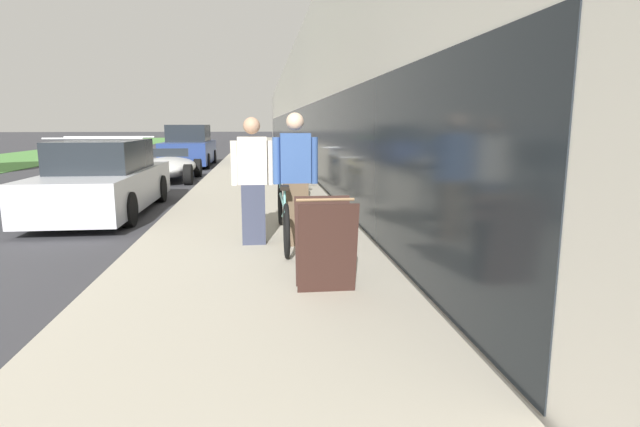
{
  "coord_description": "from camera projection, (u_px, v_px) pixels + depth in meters",
  "views": [
    {
      "loc": [
        5.27,
        -4.85,
        1.74
      ],
      "look_at": [
        7.36,
        13.03,
        -1.5
      ],
      "focal_mm": 28.0,
      "sensor_mm": 36.0,
      "label": 1
    }
  ],
  "objects": [
    {
      "name": "cruiser_bike_nearest",
      "position": [
        303.0,
        179.0,
        11.36
      ],
      "size": [
        0.52,
        1.66,
        0.83
      ],
      "color": "black",
      "rests_on": "sidewalk_slab"
    },
    {
      "name": "parked_sedan_far",
      "position": [
        189.0,
        148.0,
        20.79
      ],
      "size": [
        1.89,
        4.58,
        1.71
      ],
      "color": "navy",
      "rests_on": "ground"
    },
    {
      "name": "person_bystander",
      "position": [
        253.0,
        181.0,
        6.62
      ],
      "size": [
        0.57,
        0.22,
        1.68
      ],
      "color": "#33384C",
      "rests_on": "sidewalk_slab"
    },
    {
      "name": "sandwich_board_sign",
      "position": [
        325.0,
        244.0,
        4.84
      ],
      "size": [
        0.56,
        0.56,
        0.9
      ],
      "color": "#331E19",
      "rests_on": "sidewalk_slab"
    },
    {
      "name": "person_rider",
      "position": [
        296.0,
        180.0,
        6.54
      ],
      "size": [
        0.59,
        0.23,
        1.74
      ],
      "color": "brown",
      "rests_on": "sidewalk_slab"
    },
    {
      "name": "parked_sedan_curbside",
      "position": [
        105.0,
        180.0,
        9.74
      ],
      "size": [
        1.76,
        4.64,
        1.5
      ],
      "color": "silver",
      "rests_on": "ground"
    },
    {
      "name": "sidewalk_slab",
      "position": [
        259.0,
        157.0,
        25.55
      ],
      "size": [
        3.23,
        70.0,
        0.15
      ],
      "color": "#B2AA99",
      "rests_on": "ground"
    },
    {
      "name": "storefront_facade",
      "position": [
        358.0,
        111.0,
        33.68
      ],
      "size": [
        10.01,
        70.0,
        5.24
      ],
      "color": "silver",
      "rests_on": "ground"
    },
    {
      "name": "lawn_strip",
      "position": [
        46.0,
        155.0,
        28.1
      ],
      "size": [
        5.82,
        70.0,
        0.03
      ],
      "color": "#518E42",
      "rests_on": "ground"
    },
    {
      "name": "cruiser_bike_middle",
      "position": [
        302.0,
        169.0,
        13.4
      ],
      "size": [
        0.52,
        1.78,
        0.97
      ],
      "color": "black",
      "rests_on": "sidewalk_slab"
    },
    {
      "name": "bike_rack_hoop",
      "position": [
        292.0,
        178.0,
        10.07
      ],
      "size": [
        0.05,
        0.6,
        0.84
      ],
      "color": "black",
      "rests_on": "sidewalk_slab"
    },
    {
      "name": "tandem_bicycle",
      "position": [
        283.0,
        214.0,
        6.96
      ],
      "size": [
        0.52,
        2.73,
        0.84
      ],
      "color": "black",
      "rests_on": "sidewalk_slab"
    },
    {
      "name": "vintage_roadster_curbside",
      "position": [
        167.0,
        167.0,
        15.37
      ],
      "size": [
        1.79,
        3.87,
        0.98
      ],
      "color": "white",
      "rests_on": "ground"
    }
  ]
}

